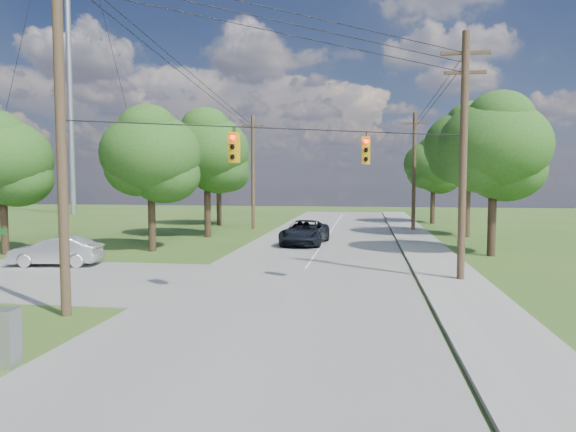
% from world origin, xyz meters
% --- Properties ---
extents(ground, '(140.00, 140.00, 0.00)m').
position_xyz_m(ground, '(0.00, 0.00, 0.00)').
color(ground, '#30551C').
rests_on(ground, ground).
extents(main_road, '(10.00, 100.00, 0.03)m').
position_xyz_m(main_road, '(2.00, 5.00, 0.01)').
color(main_road, gray).
rests_on(main_road, ground).
extents(sidewalk_east, '(2.60, 100.00, 0.12)m').
position_xyz_m(sidewalk_east, '(8.70, 5.00, 0.06)').
color(sidewalk_east, '#99968F').
rests_on(sidewalk_east, ground).
extents(pole_sw, '(2.00, 0.32, 12.00)m').
position_xyz_m(pole_sw, '(-4.60, 0.40, 6.23)').
color(pole_sw, '#503929').
rests_on(pole_sw, ground).
extents(pole_ne, '(2.00, 0.32, 10.50)m').
position_xyz_m(pole_ne, '(8.90, 8.00, 5.47)').
color(pole_ne, '#503929').
rests_on(pole_ne, ground).
extents(pole_north_e, '(2.00, 0.32, 10.00)m').
position_xyz_m(pole_north_e, '(8.90, 30.00, 5.13)').
color(pole_north_e, '#503929').
rests_on(pole_north_e, ground).
extents(pole_north_w, '(2.00, 0.32, 10.00)m').
position_xyz_m(pole_north_w, '(-5.00, 30.00, 5.13)').
color(pole_north_w, '#503929').
rests_on(pole_north_w, ground).
extents(power_lines, '(13.93, 29.62, 4.93)m').
position_xyz_m(power_lines, '(1.50, 11.54, 9.15)').
color(power_lines, black).
rests_on(power_lines, ground).
extents(traffic_signals, '(4.91, 3.27, 1.05)m').
position_xyz_m(traffic_signals, '(2.55, 4.43, 5.50)').
color(traffic_signals, '#EAA50D').
rests_on(traffic_signals, ground).
extents(radio_mast, '(0.70, 0.70, 45.00)m').
position_xyz_m(radio_mast, '(-32.00, 46.00, 22.50)').
color(radio_mast, '#929497').
rests_on(radio_mast, ground).
extents(tree_w_near, '(6.00, 6.00, 8.40)m').
position_xyz_m(tree_w_near, '(-8.00, 15.00, 5.92)').
color(tree_w_near, '#3D2C1E').
rests_on(tree_w_near, ground).
extents(tree_w_mid, '(6.40, 6.40, 9.22)m').
position_xyz_m(tree_w_mid, '(-7.00, 23.00, 6.58)').
color(tree_w_mid, '#3D2C1E').
rests_on(tree_w_mid, ground).
extents(tree_w_far, '(6.00, 6.00, 8.73)m').
position_xyz_m(tree_w_far, '(-9.00, 33.00, 6.25)').
color(tree_w_far, '#3D2C1E').
rests_on(tree_w_far, ground).
extents(tree_e_near, '(6.20, 6.20, 8.81)m').
position_xyz_m(tree_e_near, '(12.00, 16.00, 6.25)').
color(tree_e_near, '#3D2C1E').
rests_on(tree_e_near, ground).
extents(tree_e_mid, '(6.60, 6.60, 9.64)m').
position_xyz_m(tree_e_mid, '(12.50, 26.00, 6.91)').
color(tree_e_mid, '#3D2C1E').
rests_on(tree_e_mid, ground).
extents(tree_e_far, '(5.80, 5.80, 8.32)m').
position_xyz_m(tree_e_far, '(11.50, 38.00, 5.92)').
color(tree_e_far, '#3D2C1E').
rests_on(tree_e_far, ground).
extents(tree_cross_n, '(5.60, 5.60, 7.91)m').
position_xyz_m(tree_cross_n, '(-16.00, 12.50, 5.59)').
color(tree_cross_n, '#3D2C1E').
rests_on(tree_cross_n, ground).
extents(car_cross_silver, '(4.58, 2.15, 1.45)m').
position_xyz_m(car_cross_silver, '(-10.55, 9.07, 0.76)').
color(car_cross_silver, '#AEB0B6').
rests_on(car_cross_silver, cross_road).
extents(car_main_north, '(3.09, 5.95, 1.60)m').
position_xyz_m(car_main_north, '(0.85, 19.57, 0.83)').
color(car_main_north, black).
rests_on(car_main_north, main_road).
extents(control_cabinet, '(0.82, 0.64, 1.36)m').
position_xyz_m(control_cabinet, '(-3.50, -4.00, 0.68)').
color(control_cabinet, '#929497').
rests_on(control_cabinet, ground).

